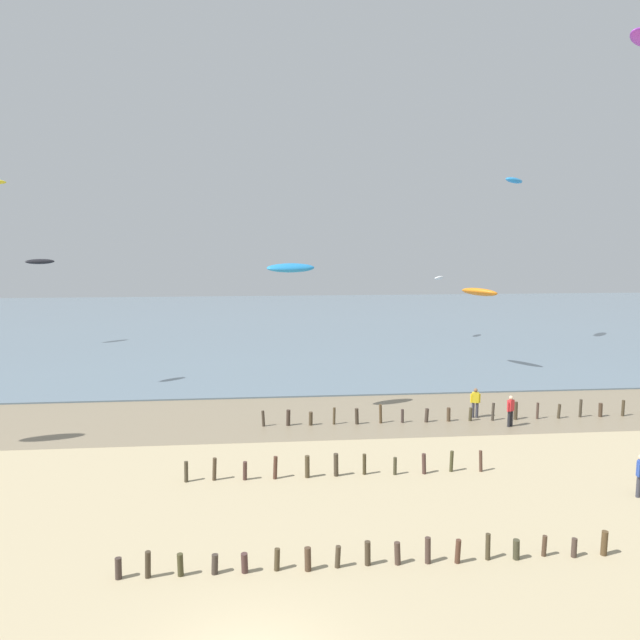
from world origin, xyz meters
The scene contains 13 objects.
wet_sand_strip centered at (0.00, 20.48, 0.00)m, with size 120.00×8.47×0.01m, color #84755B.
sea centered at (0.00, 59.72, 0.05)m, with size 160.00×70.00×0.10m, color slate.
groyne_near centered at (3.52, 4.42, 0.36)m, with size 15.41×0.35×0.86m.
groyne_mid centered at (3.10, 11.63, 0.46)m, with size 12.85×0.35×1.01m.
groyne_far centered at (11.26, 18.86, 0.44)m, with size 22.02×0.35×1.06m.
person_by_waterline centered at (15.11, 8.49, 0.92)m, with size 0.43×0.43×1.71m.
person_left_flank centered at (13.69, 17.62, 0.92)m, with size 0.50×0.38×1.71m.
person_right_flank centered at (12.36, 19.40, 0.92)m, with size 0.56×0.28×1.71m.
kite_aloft_1 centered at (2.00, 21.04, 8.48)m, with size 2.84×0.91×0.45m, color #2384D1.
kite_aloft_3 centered at (17.98, 45.97, 6.27)m, with size 1.89×0.61×0.30m, color white.
kite_aloft_4 centered at (-20.24, 45.51, 8.04)m, with size 2.66×0.85×0.43m, color black.
kite_aloft_6 centered at (24.17, 43.19, 15.61)m, with size 3.26×1.04×0.52m, color #2384D1.
kite_aloft_7 centered at (16.94, 31.74, 6.08)m, with size 3.40×1.09×0.54m, color orange.
Camera 1 is at (0.46, -12.85, 10.05)m, focal length 33.78 mm.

